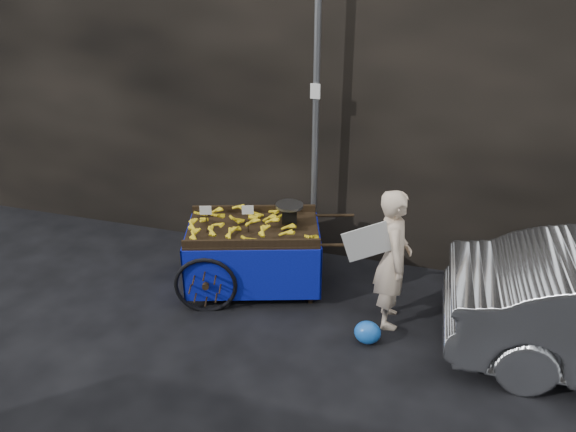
% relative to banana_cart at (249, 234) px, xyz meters
% --- Properties ---
extents(ground, '(80.00, 80.00, 0.00)m').
position_rel_banana_cart_xyz_m(ground, '(0.32, -0.50, -0.75)').
color(ground, black).
rests_on(ground, ground).
extents(building_wall, '(13.50, 2.00, 5.00)m').
position_rel_banana_cart_xyz_m(building_wall, '(0.71, 2.10, 1.75)').
color(building_wall, black).
rests_on(building_wall, ground).
extents(street_pole, '(0.12, 0.10, 4.00)m').
position_rel_banana_cart_xyz_m(street_pole, '(0.62, 0.80, 1.26)').
color(street_pole, slate).
rests_on(street_pole, ground).
extents(banana_cart, '(2.43, 1.63, 1.21)m').
position_rel_banana_cart_xyz_m(banana_cart, '(0.00, 0.00, 0.00)').
color(banana_cart, black).
rests_on(banana_cart, ground).
extents(vendor, '(0.80, 0.67, 1.66)m').
position_rel_banana_cart_xyz_m(vendor, '(1.80, -0.24, 0.08)').
color(vendor, beige).
rests_on(vendor, ground).
extents(plastic_bag, '(0.30, 0.24, 0.27)m').
position_rel_banana_cart_xyz_m(plastic_bag, '(1.64, -0.72, -0.62)').
color(plastic_bag, blue).
rests_on(plastic_bag, ground).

